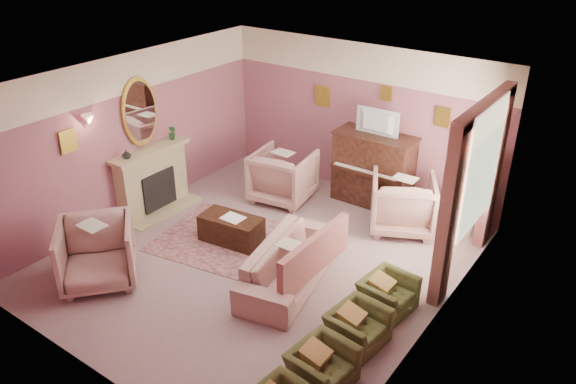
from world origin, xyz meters
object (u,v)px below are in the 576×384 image
Objects in this scene: olive_chair_c at (358,322)px; olive_chair_d at (388,289)px; sofa at (291,256)px; television at (376,121)px; floral_armchair_left at (283,173)px; floral_armchair_right at (403,201)px; coffee_table at (231,229)px; olive_chair_b at (322,361)px; side_table at (463,212)px; floral_armchair_front at (96,251)px; piano at (373,170)px.

olive_chair_c and olive_chair_d have the same top height.
sofa is 2.97× the size of olive_chair_d.
television is 1.93m from floral_armchair_left.
television is 1.47m from floral_armchair_right.
olive_chair_d is (2.84, -0.08, 0.09)m from coffee_table.
olive_chair_b is 1.03× the size of side_table.
television reaches higher than floral_armchair_front.
floral_armchair_front is 1.47× the size of olive_chair_c.
floral_armchair_right is 2.22m from olive_chair_d.
television is 1.11× the size of olive_chair_c.
sofa is (0.22, -2.83, -1.17)m from television.
television is at bearing -90.00° from piano.
sofa is at bearing -51.48° from floral_armchair_left.
television is at bearing 64.47° from coffee_table.
floral_armchair_left is (-0.19, 1.69, 0.30)m from coffee_table.
sofa is 1.45m from olive_chair_d.
piano is 1.04m from floral_armchair_right.
olive_chair_c is at bearing -90.00° from olive_chair_d.
sofa reaches higher than olive_chair_d.
side_table is (0.08, 4.23, 0.04)m from olive_chair_b.
olive_chair_c is (3.66, 1.04, -0.22)m from floral_armchair_front.
olive_chair_b is (3.03, -3.42, -0.22)m from floral_armchair_left.
floral_armchair_front reaches higher than side_table.
piano is 1.95× the size of olive_chair_d.
floral_armchair_front reaches higher than coffee_table.
sofa is 1.54m from olive_chair_c.
piano is at bearing 65.82° from floral_armchair_front.
sofa is at bearing -170.31° from olive_chair_d.
olive_chair_c is (1.64, -3.40, -1.29)m from television.
sofa is 2.58m from floral_armchair_left.
floral_armchair_left reaches higher than sofa.
coffee_table is 0.95× the size of floral_armchair_left.
olive_chair_b reaches higher than coffee_table.
piano is 1.64m from floral_armchair_left.
piano reaches higher than side_table.
olive_chair_c is 1.00× the size of olive_chair_d.
olive_chair_c reaches higher than coffee_table.
floral_armchair_right is at bearing 7.28° from floral_armchair_left.
piano is at bearing 94.37° from sofa.
floral_armchair_left and floral_armchair_front have the same top height.
piano reaches higher than sofa.
television reaches higher than olive_chair_b.
piano is 1.75× the size of television.
side_table is (3.11, 0.82, -0.18)m from floral_armchair_left.
floral_armchair_left is (-1.61, 2.02, 0.10)m from sofa.
floral_armchair_right is 1.51× the size of side_table.
coffee_table is at bearing 148.76° from olive_chair_b.
olive_chair_b and olive_chair_c have the same top height.
sofa is at bearing -12.92° from coffee_table.
olive_chair_b is at bearing -90.00° from olive_chair_c.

